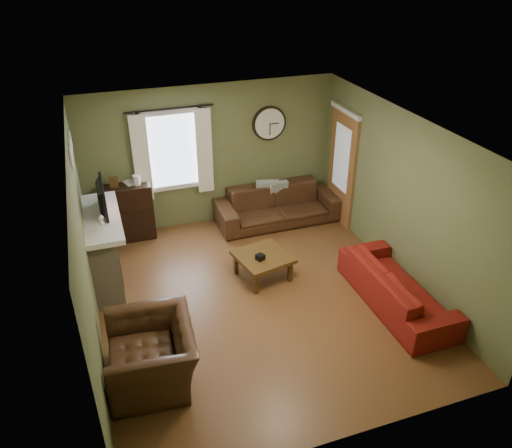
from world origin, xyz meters
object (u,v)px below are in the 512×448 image
object	(u,v)px
bookshelf	(128,213)
sofa_red	(397,287)
sofa_brown	(278,205)
armchair	(152,355)
coffee_table	(263,266)

from	to	relation	value
bookshelf	sofa_red	world-z (taller)	bookshelf
sofa_brown	armchair	bearing A→B (deg)	-131.73
coffee_table	sofa_brown	bearing A→B (deg)	61.74
armchair	coffee_table	world-z (taller)	armchair
sofa_brown	armchair	distance (m)	4.29
bookshelf	sofa_red	bearing A→B (deg)	-42.51
sofa_red	armchair	distance (m)	3.61
bookshelf	sofa_brown	size ratio (longest dim) A/B	0.45
sofa_brown	coffee_table	world-z (taller)	sofa_brown
sofa_red	coffee_table	bearing A→B (deg)	52.02
sofa_brown	coffee_table	size ratio (longest dim) A/B	2.96
armchair	sofa_brown	bearing A→B (deg)	142.56
bookshelf	coffee_table	world-z (taller)	bookshelf
coffee_table	bookshelf	bearing A→B (deg)	133.97
bookshelf	sofa_red	xyz separation A→B (m)	(3.47, -3.18, -0.21)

